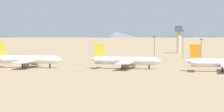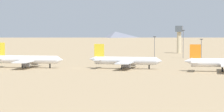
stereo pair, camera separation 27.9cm
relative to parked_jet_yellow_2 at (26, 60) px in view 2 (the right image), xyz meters
The scene contains 9 objects.
ground 24.88m from the parked_jet_yellow_2, 12.47° to the left, with size 4000.00×4000.00×0.00m, color #9E8460.
ridge_far_west 1210.91m from the parked_jet_yellow_2, 115.72° to the left, with size 239.77×214.78×113.66m, color slate.
ridge_west 970.53m from the parked_jet_yellow_2, 97.39° to the left, with size 407.82×403.72×114.67m, color slate.
parked_jet_yellow_2 is the anchor object (origin of this frame).
parked_jet_yellow_3 49.25m from the parked_jet_yellow_2, ahead, with size 36.12×30.35×11.93m.
control_tower 176.42m from the parked_jet_yellow_2, 73.47° to the left, with size 5.20×5.20×20.71m.
light_pole_west 119.22m from the parked_jet_yellow_2, 50.60° to the left, with size 1.80×0.50×12.80m.
light_pole_mid 122.11m from the parked_jet_yellow_2, 69.80° to the left, with size 1.80×0.50×13.65m.
light_pole_east 122.35m from the parked_jet_yellow_2, 59.18° to the left, with size 1.80×0.50×18.05m.
Camera 2 is at (92.65, -270.21, 20.99)m, focal length 93.32 mm.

